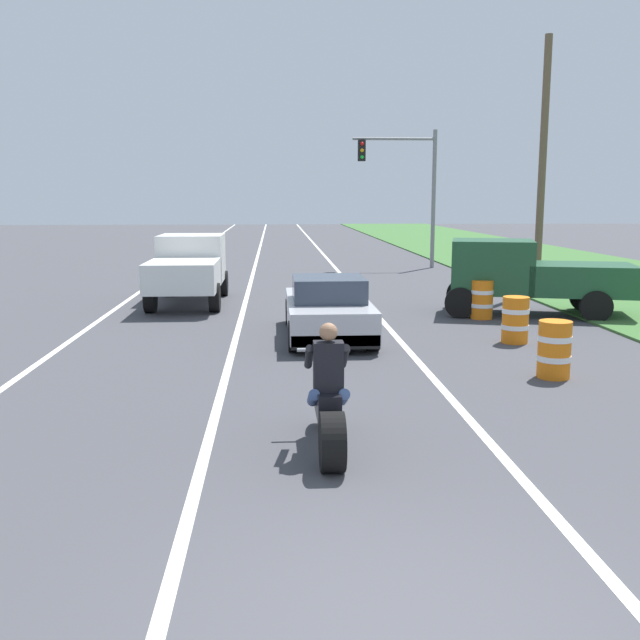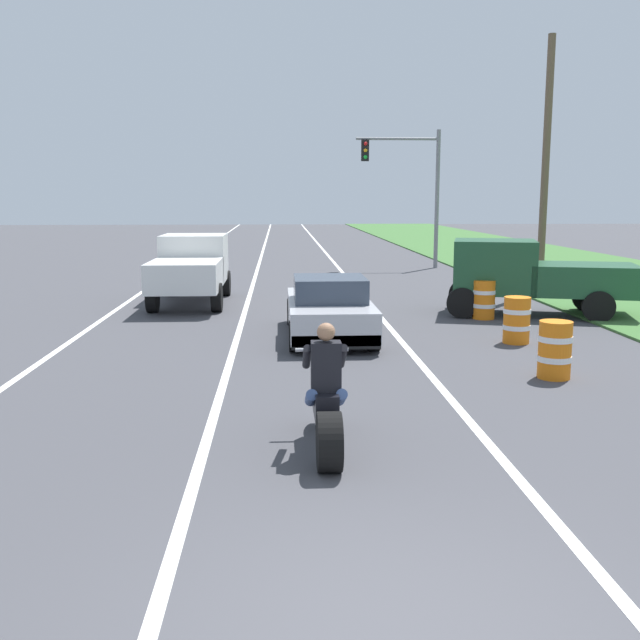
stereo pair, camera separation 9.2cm
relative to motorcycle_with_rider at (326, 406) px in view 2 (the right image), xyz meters
The scene contains 14 objects.
ground_plane 3.85m from the motorcycle_with_rider, 85.62° to the right, with size 160.00×160.00×0.00m, color #424247.
lane_stripe_left_solid 17.00m from the motorcycle_with_rider, 107.50° to the left, with size 0.14×120.00×0.01m, color white.
lane_stripe_right_solid 16.35m from the motorcycle_with_rider, 82.65° to the left, with size 0.14×120.00×0.01m, color white.
lane_stripe_centre_dashed 16.29m from the motorcycle_with_rider, 95.32° to the left, with size 0.14×120.00×0.01m, color white.
grass_verge_right 20.30m from the motorcycle_with_rider, 53.00° to the left, with size 10.00×120.00×0.06m, color #3D6B33.
motorcycle_with_rider is the anchor object (origin of this frame).
sports_car_silver 7.45m from the motorcycle_with_rider, 85.72° to the left, with size 1.84×4.30×1.37m.
pickup_truck_left_lane_white 13.19m from the motorcycle_with_rider, 103.76° to the left, with size 2.02×4.80×1.98m.
pickup_truck_right_shoulder_dark_green 11.89m from the motorcycle_with_rider, 59.21° to the left, with size 5.14×3.14×1.98m.
traffic_light_mast_near 24.14m from the motorcycle_with_rider, 77.12° to the left, with size 3.70×0.34×6.00m.
utility_pole_roadside 17.02m from the motorcycle_with_rider, 61.37° to the left, with size 0.24×0.24×8.12m, color brown.
construction_barrel_nearest 5.44m from the motorcycle_with_rider, 39.71° to the left, with size 0.58×0.58×1.00m.
construction_barrel_mid 7.93m from the motorcycle_with_rider, 55.22° to the left, with size 0.58×0.58×1.00m.
construction_barrel_far 10.74m from the motorcycle_with_rider, 64.00° to the left, with size 0.58×0.58×1.00m.
Camera 2 is at (-0.84, -4.63, 3.09)m, focal length 40.41 mm.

